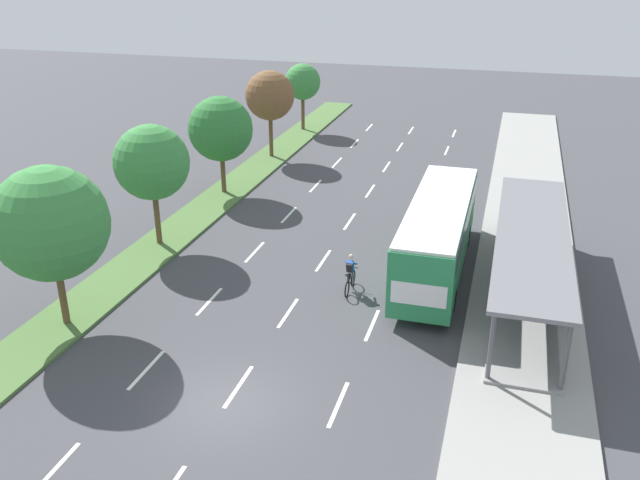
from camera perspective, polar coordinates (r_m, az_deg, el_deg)
ground_plane at (r=22.79m, az=-7.87°, el=-13.54°), size 140.00×140.00×0.00m
median_strip at (r=42.17m, az=-7.42°, el=4.41°), size 2.60×52.00×0.12m
sidewalk_right at (r=38.93m, az=17.07°, el=1.94°), size 4.50×52.00×0.15m
lane_divider_left at (r=37.64m, az=-2.65°, el=2.14°), size 0.14×44.40×0.01m
lane_divider_center at (r=36.73m, az=2.53°, el=1.59°), size 0.14×44.40×0.01m
lane_divider_right at (r=36.13m, az=7.92°, el=1.01°), size 0.14×44.40×0.01m
bus_shelter at (r=29.22m, az=17.89°, el=-1.54°), size 2.90×14.35×2.86m
bus at (r=30.63m, az=9.94°, el=0.86°), size 2.54×11.29×3.37m
cyclist at (r=28.94m, az=2.57°, el=-2.95°), size 0.46×1.82×1.71m
median_tree_nearest at (r=26.80m, az=-21.86°, el=1.30°), size 4.35×4.35×6.37m
median_tree_second at (r=33.28m, az=-14.06°, el=6.37°), size 3.63×3.63×5.99m
median_tree_third at (r=40.30m, az=-8.42°, el=9.28°), size 3.80×3.80×5.77m
median_tree_fourth at (r=47.45m, az=-4.27°, el=12.08°), size 3.39×3.39×5.98m
median_tree_fifth at (r=55.11m, az=-1.48°, el=13.22°), size 2.85×2.85×5.25m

